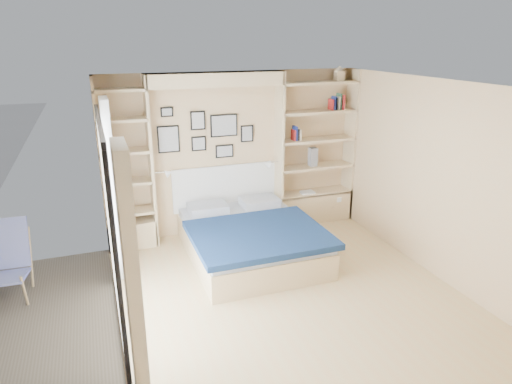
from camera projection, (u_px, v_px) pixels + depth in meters
name	position (u px, v px, depth m)	size (l,w,h in m)	color
ground	(290.00, 295.00, 5.54)	(4.50, 4.50, 0.00)	tan
room_shell	(223.00, 179.00, 6.42)	(4.50, 4.50, 4.50)	tan
bed	(250.00, 238.00, 6.44)	(1.77, 2.18, 1.07)	#CCB683
photo_gallery	(205.00, 133.00, 6.85)	(1.48, 0.02, 0.82)	black
reading_lamps	(219.00, 168.00, 6.86)	(1.92, 0.12, 0.15)	silver
shelf_decor	(303.00, 122.00, 7.18)	(3.52, 0.23, 2.03)	#A51E1E
deck_chair	(4.00, 262.00, 5.44)	(0.56, 0.91, 0.90)	tan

